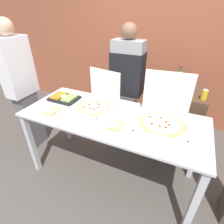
# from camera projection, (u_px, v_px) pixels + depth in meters

# --- Properties ---
(ground_plane) EXTENTS (16.00, 16.00, 0.00)m
(ground_plane) POSITION_uv_depth(u_px,v_px,m) (112.00, 172.00, 2.38)
(ground_plane) COLOR #514C47
(brick_wall_behind) EXTENTS (10.00, 0.06, 2.80)m
(brick_wall_behind) POSITION_uv_depth(u_px,v_px,m) (153.00, 43.00, 2.98)
(brick_wall_behind) COLOR #9E5138
(brick_wall_behind) RESTS_ON ground_plane
(buffet_table) EXTENTS (2.00, 0.83, 0.90)m
(buffet_table) POSITION_uv_depth(u_px,v_px,m) (112.00, 125.00, 1.97)
(buffet_table) COLOR silver
(buffet_table) RESTS_ON ground_plane
(pizza_box_near_left) EXTENTS (0.48, 0.50, 0.42)m
(pizza_box_near_left) POSITION_uv_depth(u_px,v_px,m) (97.00, 102.00, 2.02)
(pizza_box_near_left) COLOR white
(pizza_box_near_left) RESTS_ON buffet_table
(pizza_box_far_right) EXTENTS (0.53, 0.54, 0.48)m
(pizza_box_far_right) POSITION_uv_depth(u_px,v_px,m) (163.00, 116.00, 1.75)
(pizza_box_far_right) COLOR white
(pizza_box_far_right) RESTS_ON buffet_table
(paper_plate_front_center) EXTENTS (0.22, 0.22, 0.03)m
(paper_plate_front_center) POSITION_uv_depth(u_px,v_px,m) (116.00, 126.00, 1.73)
(paper_plate_front_center) COLOR white
(paper_plate_front_center) RESTS_ON buffet_table
(paper_plate_front_right) EXTENTS (0.22, 0.22, 0.03)m
(paper_plate_front_right) POSITION_uv_depth(u_px,v_px,m) (52.00, 112.00, 1.96)
(paper_plate_front_right) COLOR white
(paper_plate_front_right) RESTS_ON buffet_table
(veggie_tray) EXTENTS (0.36, 0.25, 0.05)m
(veggie_tray) POSITION_uv_depth(u_px,v_px,m) (64.00, 98.00, 2.24)
(veggie_tray) COLOR black
(veggie_tray) RESTS_ON buffet_table
(sideboard_podium) EXTENTS (0.66, 0.56, 0.99)m
(sideboard_podium) POSITION_uv_depth(u_px,v_px,m) (174.00, 122.00, 2.54)
(sideboard_podium) COLOR #4C3323
(sideboard_podium) RESTS_ON ground_plane
(soda_bottle) EXTENTS (0.10, 0.10, 0.34)m
(soda_bottle) POSITION_uv_depth(u_px,v_px,m) (178.00, 81.00, 2.16)
(soda_bottle) COLOR #2D6638
(soda_bottle) RESTS_ON sideboard_podium
(soda_can_silver) EXTENTS (0.07, 0.07, 0.12)m
(soda_can_silver) POSITION_uv_depth(u_px,v_px,m) (186.00, 81.00, 2.39)
(soda_can_silver) COLOR silver
(soda_can_silver) RESTS_ON sideboard_podium
(soda_can_colored) EXTENTS (0.07, 0.07, 0.12)m
(soda_can_colored) POSITION_uv_depth(u_px,v_px,m) (204.00, 95.00, 2.03)
(soda_can_colored) COLOR gold
(soda_can_colored) RESTS_ON sideboard_podium
(person_server_vest) EXTENTS (0.42, 0.24, 1.78)m
(person_server_vest) POSITION_uv_depth(u_px,v_px,m) (127.00, 85.00, 2.40)
(person_server_vest) COLOR slate
(person_server_vest) RESTS_ON ground_plane
(person_guest_cap) EXTENTS (0.22, 0.40, 1.83)m
(person_guest_cap) POSITION_uv_depth(u_px,v_px,m) (22.00, 88.00, 2.41)
(person_guest_cap) COLOR slate
(person_guest_cap) RESTS_ON ground_plane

